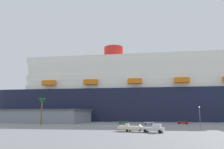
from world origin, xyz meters
TOP-DOWN VIEW (x-y plane):
  - ground_plane at (0.00, 30.00)m, footprint 600.00×600.00m
  - cruise_ship at (15.78, 59.25)m, footprint 222.73×51.48m
  - terminal_building at (-43.89, 23.98)m, footprint 54.53×25.56m
  - pickup_truck at (18.15, -23.74)m, footprint 5.92×3.32m
  - small_boat_on_trailer at (12.33, -22.31)m, footprint 8.59×3.68m
  - palm_tree at (-28.82, 1.49)m, footprint 2.90×3.01m
  - street_lamp at (32.00, -6.65)m, footprint 0.56×0.56m
  - parked_car_silver_sedan at (14.45, 15.59)m, footprint 4.55×2.66m
  - parked_car_green_wagon at (2.94, 17.80)m, footprint 4.64×2.73m
  - parked_car_red_hatchback at (29.16, 21.89)m, footprint 4.96×2.62m

SIDE VIEW (x-z plane):
  - ground_plane at x=0.00m, z-range 0.00..0.00m
  - parked_car_silver_sedan at x=14.45m, z-range 0.04..1.62m
  - parked_car_green_wagon at x=2.94m, z-range 0.04..1.62m
  - parked_car_red_hatchback at x=29.16m, z-range 0.05..1.63m
  - small_boat_on_trailer at x=12.33m, z-range -0.12..2.03m
  - pickup_truck at x=18.15m, z-range -0.06..2.14m
  - terminal_building at x=-43.89m, z-range 0.02..6.77m
  - street_lamp at x=32.00m, z-range 1.15..8.19m
  - palm_tree at x=-28.82m, z-range 3.27..14.47m
  - cruise_ship at x=15.78m, z-range -12.35..45.30m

